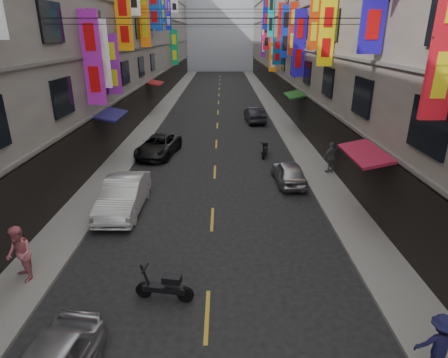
{
  "coord_description": "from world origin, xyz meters",
  "views": [
    {
      "loc": [
        0.44,
        3.45,
        7.49
      ],
      "look_at": [
        0.48,
        11.22,
        4.49
      ],
      "focal_mm": 30.0,
      "sensor_mm": 36.0,
      "label": 1
    }
  ],
  "objects_px": {
    "scooter_crossing": "(165,287)",
    "car_left_mid": "(123,195)",
    "car_left_far": "(158,146)",
    "car_right_far": "(255,115)",
    "car_right_mid": "(289,173)",
    "scooter_far_right": "(265,150)",
    "pedestrian_rfar": "(331,157)",
    "pedestrian_rnear": "(439,344)",
    "pedestrian_lfar": "(19,254)"
  },
  "relations": [
    {
      "from": "scooter_crossing",
      "to": "car_left_mid",
      "type": "distance_m",
      "value": 6.71
    },
    {
      "from": "car_left_mid",
      "to": "car_left_far",
      "type": "bearing_deg",
      "value": 88.5
    },
    {
      "from": "car_left_far",
      "to": "car_right_far",
      "type": "distance_m",
      "value": 12.41
    },
    {
      "from": "scooter_crossing",
      "to": "car_left_far",
      "type": "distance_m",
      "value": 14.76
    },
    {
      "from": "car_right_far",
      "to": "car_right_mid",
      "type": "bearing_deg",
      "value": 87.45
    },
    {
      "from": "scooter_far_right",
      "to": "car_left_mid",
      "type": "bearing_deg",
      "value": 61.81
    },
    {
      "from": "car_left_mid",
      "to": "pedestrian_rfar",
      "type": "bearing_deg",
      "value": 24.06
    },
    {
      "from": "car_right_far",
      "to": "pedestrian_rnear",
      "type": "distance_m",
      "value": 27.44
    },
    {
      "from": "car_right_mid",
      "to": "pedestrian_rnear",
      "type": "height_order",
      "value": "pedestrian_rnear"
    },
    {
      "from": "pedestrian_rfar",
      "to": "scooter_far_right",
      "type": "bearing_deg",
      "value": -68.16
    },
    {
      "from": "car_right_mid",
      "to": "car_right_far",
      "type": "height_order",
      "value": "car_right_far"
    },
    {
      "from": "car_left_far",
      "to": "pedestrian_lfar",
      "type": "relative_size",
      "value": 2.48
    },
    {
      "from": "scooter_crossing",
      "to": "pedestrian_rfar",
      "type": "height_order",
      "value": "pedestrian_rfar"
    },
    {
      "from": "scooter_far_right",
      "to": "pedestrian_rfar",
      "type": "relative_size",
      "value": 1.0
    },
    {
      "from": "car_right_mid",
      "to": "scooter_far_right",
      "type": "bearing_deg",
      "value": -83.7
    },
    {
      "from": "car_right_mid",
      "to": "pedestrian_rfar",
      "type": "xyz_separation_m",
      "value": [
        2.6,
        1.36,
        0.4
      ]
    },
    {
      "from": "pedestrian_rfar",
      "to": "car_left_mid",
      "type": "bearing_deg",
      "value": 1.99
    },
    {
      "from": "pedestrian_rfar",
      "to": "pedestrian_rnear",
      "type": "bearing_deg",
      "value": 62.87
    },
    {
      "from": "car_left_mid",
      "to": "pedestrian_rnear",
      "type": "height_order",
      "value": "pedestrian_rnear"
    },
    {
      "from": "pedestrian_lfar",
      "to": "pedestrian_rfar",
      "type": "xyz_separation_m",
      "value": [
        12.54,
        10.0,
        -0.04
      ]
    },
    {
      "from": "pedestrian_rnear",
      "to": "pedestrian_rfar",
      "type": "xyz_separation_m",
      "value": [
        1.2,
        13.55,
        0.12
      ]
    },
    {
      "from": "scooter_crossing",
      "to": "car_left_far",
      "type": "relative_size",
      "value": 0.39
    },
    {
      "from": "car_right_far",
      "to": "car_left_mid",
      "type": "bearing_deg",
      "value": 63.44
    },
    {
      "from": "car_left_far",
      "to": "pedestrian_rnear",
      "type": "height_order",
      "value": "pedestrian_rnear"
    },
    {
      "from": "scooter_far_right",
      "to": "car_left_mid",
      "type": "xyz_separation_m",
      "value": [
        -7.24,
        -8.23,
        0.33
      ]
    },
    {
      "from": "car_right_far",
      "to": "pedestrian_rfar",
      "type": "distance_m",
      "value": 14.19
    },
    {
      "from": "car_left_mid",
      "to": "scooter_far_right",
      "type": "bearing_deg",
      "value": 48.66
    },
    {
      "from": "car_left_far",
      "to": "pedestrian_lfar",
      "type": "bearing_deg",
      "value": -89.92
    },
    {
      "from": "scooter_crossing",
      "to": "car_left_mid",
      "type": "xyz_separation_m",
      "value": [
        -2.73,
        6.12,
        0.33
      ]
    },
    {
      "from": "scooter_crossing",
      "to": "pedestrian_lfar",
      "type": "bearing_deg",
      "value": 89.55
    },
    {
      "from": "car_right_mid",
      "to": "pedestrian_lfar",
      "type": "relative_size",
      "value": 1.91
    },
    {
      "from": "pedestrian_lfar",
      "to": "pedestrian_rnear",
      "type": "xyz_separation_m",
      "value": [
        11.34,
        -3.55,
        -0.16
      ]
    },
    {
      "from": "car_left_far",
      "to": "pedestrian_lfar",
      "type": "height_order",
      "value": "pedestrian_lfar"
    },
    {
      "from": "scooter_far_right",
      "to": "car_right_far",
      "type": "bearing_deg",
      "value": -77.75
    },
    {
      "from": "pedestrian_rnear",
      "to": "scooter_crossing",
      "type": "bearing_deg",
      "value": -12.18
    },
    {
      "from": "car_left_mid",
      "to": "car_right_mid",
      "type": "relative_size",
      "value": 1.3
    },
    {
      "from": "scooter_crossing",
      "to": "pedestrian_lfar",
      "type": "xyz_separation_m",
      "value": [
        -4.67,
        0.86,
        0.61
      ]
    },
    {
      "from": "pedestrian_lfar",
      "to": "pedestrian_rnear",
      "type": "height_order",
      "value": "pedestrian_lfar"
    },
    {
      "from": "pedestrian_rnear",
      "to": "car_left_far",
      "type": "bearing_deg",
      "value": -52.16
    },
    {
      "from": "pedestrian_lfar",
      "to": "pedestrian_rfar",
      "type": "distance_m",
      "value": 16.04
    },
    {
      "from": "car_left_mid",
      "to": "pedestrian_rfar",
      "type": "height_order",
      "value": "pedestrian_rfar"
    },
    {
      "from": "car_right_far",
      "to": "scooter_crossing",
      "type": "bearing_deg",
      "value": 74.46
    },
    {
      "from": "scooter_crossing",
      "to": "car_left_mid",
      "type": "relative_size",
      "value": 0.38
    },
    {
      "from": "car_left_mid",
      "to": "pedestrian_lfar",
      "type": "xyz_separation_m",
      "value": [
        -1.94,
        -5.26,
        0.29
      ]
    },
    {
      "from": "scooter_far_right",
      "to": "car_left_far",
      "type": "xyz_separation_m",
      "value": [
        -7.02,
        0.2,
        0.2
      ]
    },
    {
      "from": "car_left_mid",
      "to": "car_left_far",
      "type": "height_order",
      "value": "car_left_mid"
    },
    {
      "from": "car_left_mid",
      "to": "car_right_far",
      "type": "height_order",
      "value": "car_left_mid"
    },
    {
      "from": "pedestrian_lfar",
      "to": "pedestrian_rfar",
      "type": "relative_size",
      "value": 1.05
    },
    {
      "from": "car_right_mid",
      "to": "pedestrian_lfar",
      "type": "bearing_deg",
      "value": 38.33
    },
    {
      "from": "car_right_mid",
      "to": "pedestrian_rnear",
      "type": "bearing_deg",
      "value": 93.93
    }
  ]
}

